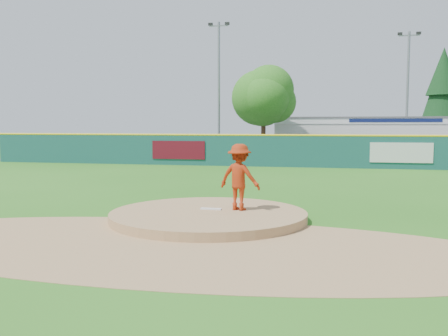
% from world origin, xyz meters
% --- Properties ---
extents(ground, '(120.00, 120.00, 0.00)m').
position_xyz_m(ground, '(0.00, 0.00, 0.00)').
color(ground, '#286B19').
rests_on(ground, ground).
extents(pitchers_mound, '(5.50, 5.50, 0.50)m').
position_xyz_m(pitchers_mound, '(0.00, 0.00, 0.00)').
color(pitchers_mound, '#9E774C').
rests_on(pitchers_mound, ground).
extents(pitching_rubber, '(0.60, 0.15, 0.04)m').
position_xyz_m(pitching_rubber, '(0.00, 0.30, 0.27)').
color(pitching_rubber, white).
rests_on(pitching_rubber, pitchers_mound).
extents(infield_dirt_arc, '(15.40, 15.40, 0.01)m').
position_xyz_m(infield_dirt_arc, '(0.00, -3.00, 0.01)').
color(infield_dirt_arc, '#9E774C').
rests_on(infield_dirt_arc, ground).
extents(parking_lot, '(44.00, 16.00, 0.02)m').
position_xyz_m(parking_lot, '(0.00, 27.00, 0.01)').
color(parking_lot, '#38383A').
rests_on(parking_lot, ground).
extents(pitcher, '(1.36, 1.01, 1.88)m').
position_xyz_m(pitcher, '(0.80, 0.44, 1.19)').
color(pitcher, '#9D290D').
rests_on(pitcher, pitchers_mound).
extents(van, '(5.51, 3.07, 1.46)m').
position_xyz_m(van, '(2.99, 25.61, 0.75)').
color(van, white).
rests_on(van, parking_lot).
extents(pool_building_grp, '(15.20, 8.20, 3.31)m').
position_xyz_m(pool_building_grp, '(6.00, 31.99, 1.66)').
color(pool_building_grp, silver).
rests_on(pool_building_grp, ground).
extents(fence_banners, '(17.52, 0.04, 1.20)m').
position_xyz_m(fence_banners, '(0.34, 17.92, 1.00)').
color(fence_banners, '#5B0D19').
rests_on(fence_banners, ground).
extents(playground_slide, '(0.86, 2.42, 1.34)m').
position_xyz_m(playground_slide, '(-11.98, 23.77, 0.68)').
color(playground_slide, blue).
rests_on(playground_slide, ground).
extents(outfield_fence, '(40.00, 0.14, 2.07)m').
position_xyz_m(outfield_fence, '(0.00, 18.00, 1.09)').
color(outfield_fence, '#164A47').
rests_on(outfield_fence, ground).
extents(deciduous_tree, '(5.60, 5.60, 7.36)m').
position_xyz_m(deciduous_tree, '(-2.00, 25.00, 4.55)').
color(deciduous_tree, '#382314').
rests_on(deciduous_tree, ground).
extents(conifer_tree, '(4.40, 4.40, 9.50)m').
position_xyz_m(conifer_tree, '(13.00, 36.00, 5.54)').
color(conifer_tree, '#382314').
rests_on(conifer_tree, ground).
extents(light_pole_left, '(1.75, 0.25, 11.00)m').
position_xyz_m(light_pole_left, '(-6.00, 27.00, 6.05)').
color(light_pole_left, gray).
rests_on(light_pole_left, ground).
extents(light_pole_right, '(1.75, 0.25, 10.00)m').
position_xyz_m(light_pole_right, '(9.00, 29.00, 5.54)').
color(light_pole_right, gray).
rests_on(light_pole_right, ground).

